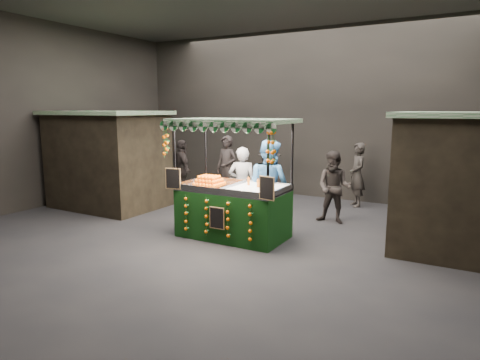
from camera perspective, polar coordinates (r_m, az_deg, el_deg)
The scene contains 14 objects.
ground at distance 8.71m, azimuth -1.59°, elevation -8.11°, with size 12.00×12.00×0.00m, color black.
market_hall at distance 8.33m, azimuth -1.70°, elevation 14.65°, with size 12.10×10.10×5.05m.
neighbour_stall_left at distance 11.96m, azimuth -17.42°, elevation 2.73°, with size 3.00×2.20×2.60m.
neighbour_stall_right at distance 8.71m, azimuth 29.82°, elevation -0.54°, with size 3.00×2.20×2.60m.
juice_stall at distance 8.69m, azimuth -1.01°, elevation -2.92°, with size 2.54×1.49×2.46m.
vendor_grey at distance 9.88m, azimuth 0.29°, elevation -0.63°, with size 0.77×0.65×1.79m.
vendor_blue at distance 9.12m, azimuth 3.92°, elevation -0.80°, with size 1.12×0.96×2.01m.
shopper_0 at distance 12.08m, azimuth -1.84°, elevation 1.53°, with size 0.76×0.56×1.90m.
shopper_1 at distance 10.02m, azimuth 12.65°, elevation -0.99°, with size 0.82×0.64×1.69m.
shopper_2 at distance 12.38m, azimuth -7.85°, elevation 1.33°, with size 1.10×0.93×1.77m.
shopper_3 at distance 11.24m, azimuth 3.97°, elevation 0.29°, with size 1.01×1.23×1.66m.
shopper_4 at distance 13.73m, azimuth -10.67°, elevation 1.83°, with size 0.96×0.83×1.66m.
shopper_5 at distance 10.42m, azimuth 26.28°, elevation -1.52°, with size 1.33×1.48×1.63m.
shopper_6 at distance 11.91m, azimuth 15.62°, elevation 0.69°, with size 0.70×0.76×1.75m.
Camera 1 is at (4.29, -7.10, 2.65)m, focal length 31.43 mm.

